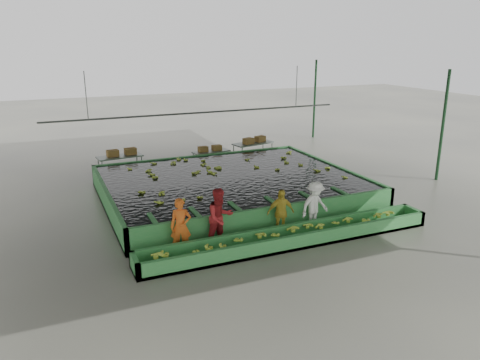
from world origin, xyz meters
name	(u,v)px	position (x,y,z in m)	size (l,w,h in m)	color
ground	(245,208)	(0.00, 0.00, 0.00)	(80.00, 80.00, 0.00)	slate
shed_roof	(246,76)	(0.00, 0.00, 5.00)	(20.00, 22.00, 0.04)	gray
shed_posts	(245,145)	(0.00, 0.00, 2.50)	(20.00, 22.00, 5.00)	#194021
flotation_tank	(230,186)	(0.00, 1.50, 0.45)	(10.00, 8.00, 0.90)	#36883F
tank_water	(230,177)	(0.00, 1.50, 0.85)	(9.70, 7.70, 0.00)	black
sorting_trough	(291,237)	(0.00, -3.60, 0.25)	(10.00, 1.00, 0.50)	#36883F
cableway_rail	(201,113)	(0.00, 5.00, 3.00)	(0.08, 0.08, 14.00)	#59605B
rail_hanger_left	(86,96)	(-5.00, 5.00, 4.00)	(0.04, 0.04, 2.00)	#59605B
rail_hanger_right	(297,86)	(5.00, 5.00, 4.00)	(0.04, 0.04, 2.00)	#59605B
worker_a	(181,226)	(-3.36, -2.80, 0.86)	(0.63, 0.42, 1.73)	orange
worker_b	(220,218)	(-2.10, -2.80, 0.95)	(0.92, 0.72, 1.89)	#A42022
worker_c	(281,213)	(0.02, -2.80, 0.79)	(0.93, 0.39, 1.58)	gold
worker_d	(315,206)	(1.33, -2.80, 0.85)	(1.09, 0.63, 1.69)	white
packing_table_left	(120,165)	(-3.59, 6.58, 0.47)	(2.08, 0.83, 0.95)	#59605B
packing_table_mid	(211,159)	(0.88, 6.20, 0.42)	(1.86, 0.75, 0.85)	#59605B
packing_table_right	(253,152)	(3.36, 6.54, 0.50)	(2.19, 0.88, 1.00)	#59605B
box_stack_left	(122,155)	(-3.47, 6.66, 0.95)	(1.38, 0.38, 0.30)	brown
box_stack_mid	(210,151)	(0.82, 6.22, 0.85)	(1.21, 0.33, 0.26)	brown
box_stack_right	(254,143)	(3.43, 6.51, 1.00)	(1.37, 0.38, 0.30)	brown
floating_bananas	(223,172)	(0.00, 2.30, 0.85)	(8.91, 6.08, 0.12)	#A8C837
trough_bananas	(292,233)	(0.00, -3.60, 0.40)	(8.66, 0.58, 0.12)	#A8C837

